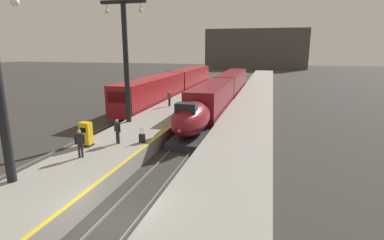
{
  "coord_description": "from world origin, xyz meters",
  "views": [
    {
      "loc": [
        6.07,
        -10.37,
        7.4
      ],
      "look_at": [
        0.16,
        12.34,
        1.8
      ],
      "focal_mm": 28.38,
      "sensor_mm": 36.0,
      "label": 1
    }
  ],
  "objects_px": {
    "regional_train_adjacent": "(175,83)",
    "ticket_machine_yellow": "(86,135)",
    "passenger_mid_platform": "(169,97)",
    "station_column_mid": "(125,51)",
    "passenger_near_edge": "(117,129)",
    "rolling_suitcase": "(142,138)",
    "highspeed_train_main": "(221,92)",
    "passenger_far_waiting": "(80,141)"
  },
  "relations": [
    {
      "from": "highspeed_train_main",
      "to": "station_column_mid",
      "type": "bearing_deg",
      "value": -112.15
    },
    {
      "from": "passenger_far_waiting",
      "to": "station_column_mid",
      "type": "bearing_deg",
      "value": 98.15
    },
    {
      "from": "passenger_near_edge",
      "to": "passenger_far_waiting",
      "type": "bearing_deg",
      "value": -105.25
    },
    {
      "from": "rolling_suitcase",
      "to": "ticket_machine_yellow",
      "type": "relative_size",
      "value": 0.61
    },
    {
      "from": "passenger_near_edge",
      "to": "rolling_suitcase",
      "type": "bearing_deg",
      "value": 20.92
    },
    {
      "from": "station_column_mid",
      "to": "passenger_far_waiting",
      "type": "xyz_separation_m",
      "value": [
        1.29,
        -9.0,
        -5.09
      ]
    },
    {
      "from": "regional_train_adjacent",
      "to": "passenger_mid_platform",
      "type": "height_order",
      "value": "regional_train_adjacent"
    },
    {
      "from": "passenger_near_edge",
      "to": "station_column_mid",
      "type": "bearing_deg",
      "value": 109.47
    },
    {
      "from": "regional_train_adjacent",
      "to": "ticket_machine_yellow",
      "type": "bearing_deg",
      "value": -84.69
    },
    {
      "from": "rolling_suitcase",
      "to": "station_column_mid",
      "type": "bearing_deg",
      "value": 123.95
    },
    {
      "from": "passenger_far_waiting",
      "to": "rolling_suitcase",
      "type": "xyz_separation_m",
      "value": [
        2.34,
        3.6,
        -0.69
      ]
    },
    {
      "from": "regional_train_adjacent",
      "to": "passenger_far_waiting",
      "type": "height_order",
      "value": "regional_train_adjacent"
    },
    {
      "from": "highspeed_train_main",
      "to": "passenger_mid_platform",
      "type": "bearing_deg",
      "value": -125.09
    },
    {
      "from": "highspeed_train_main",
      "to": "ticket_machine_yellow",
      "type": "relative_size",
      "value": 23.87
    },
    {
      "from": "ticket_machine_yellow",
      "to": "rolling_suitcase",
      "type": "bearing_deg",
      "value": 25.73
    },
    {
      "from": "highspeed_train_main",
      "to": "passenger_near_edge",
      "type": "bearing_deg",
      "value": -100.48
    },
    {
      "from": "highspeed_train_main",
      "to": "passenger_near_edge",
      "type": "xyz_separation_m",
      "value": [
        -3.79,
        -20.47,
        0.11
      ]
    },
    {
      "from": "regional_train_adjacent",
      "to": "ticket_machine_yellow",
      "type": "xyz_separation_m",
      "value": [
        2.55,
        -27.44,
        -0.34
      ]
    },
    {
      "from": "highspeed_train_main",
      "to": "passenger_far_waiting",
      "type": "distance_m",
      "value": 23.95
    },
    {
      "from": "passenger_near_edge",
      "to": "passenger_far_waiting",
      "type": "distance_m",
      "value": 3.13
    },
    {
      "from": "regional_train_adjacent",
      "to": "rolling_suitcase",
      "type": "bearing_deg",
      "value": -77.29
    },
    {
      "from": "regional_train_adjacent",
      "to": "passenger_far_waiting",
      "type": "distance_m",
      "value": 29.67
    },
    {
      "from": "passenger_near_edge",
      "to": "rolling_suitcase",
      "type": "relative_size",
      "value": 1.72
    },
    {
      "from": "regional_train_adjacent",
      "to": "station_column_mid",
      "type": "relative_size",
      "value": 3.58
    },
    {
      "from": "regional_train_adjacent",
      "to": "station_column_mid",
      "type": "height_order",
      "value": "station_column_mid"
    },
    {
      "from": "regional_train_adjacent",
      "to": "ticket_machine_yellow",
      "type": "height_order",
      "value": "regional_train_adjacent"
    },
    {
      "from": "rolling_suitcase",
      "to": "passenger_mid_platform",
      "type": "bearing_deg",
      "value": 100.67
    },
    {
      "from": "passenger_mid_platform",
      "to": "rolling_suitcase",
      "type": "distance_m",
      "value": 13.39
    },
    {
      "from": "regional_train_adjacent",
      "to": "passenger_near_edge",
      "type": "height_order",
      "value": "regional_train_adjacent"
    },
    {
      "from": "passenger_near_edge",
      "to": "passenger_mid_platform",
      "type": "height_order",
      "value": "same"
    },
    {
      "from": "passenger_mid_platform",
      "to": "ticket_machine_yellow",
      "type": "distance_m",
      "value": 14.75
    },
    {
      "from": "regional_train_adjacent",
      "to": "passenger_near_edge",
      "type": "xyz_separation_m",
      "value": [
        4.31,
        -26.44,
        -0.09
      ]
    },
    {
      "from": "rolling_suitcase",
      "to": "ticket_machine_yellow",
      "type": "distance_m",
      "value": 3.67
    },
    {
      "from": "passenger_near_edge",
      "to": "passenger_far_waiting",
      "type": "xyz_separation_m",
      "value": [
        -0.82,
        -3.02,
        0.0
      ]
    },
    {
      "from": "regional_train_adjacent",
      "to": "station_column_mid",
      "type": "bearing_deg",
      "value": -83.86
    },
    {
      "from": "passenger_mid_platform",
      "to": "station_column_mid",
      "type": "bearing_deg",
      "value": -98.49
    },
    {
      "from": "passenger_near_edge",
      "to": "rolling_suitcase",
      "type": "height_order",
      "value": "passenger_near_edge"
    },
    {
      "from": "passenger_far_waiting",
      "to": "ticket_machine_yellow",
      "type": "distance_m",
      "value": 2.24
    },
    {
      "from": "station_column_mid",
      "to": "rolling_suitcase",
      "type": "distance_m",
      "value": 8.7
    },
    {
      "from": "regional_train_adjacent",
      "to": "ticket_machine_yellow",
      "type": "distance_m",
      "value": 27.56
    },
    {
      "from": "station_column_mid",
      "to": "passenger_far_waiting",
      "type": "relative_size",
      "value": 6.06
    },
    {
      "from": "regional_train_adjacent",
      "to": "passenger_near_edge",
      "type": "relative_size",
      "value": 21.66
    }
  ]
}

